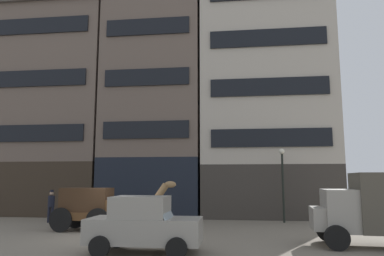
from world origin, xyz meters
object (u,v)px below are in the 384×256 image
object	(u,v)px
sedan_dark	(144,225)
draft_horse	(149,204)
delivery_truck_near	(380,206)
pedestrian_officer	(51,205)
cargo_wagon	(87,206)
streetlamp_curbside	(283,174)

from	to	relation	value
sedan_dark	draft_horse	bearing A→B (deg)	101.93
draft_horse	sedan_dark	bearing A→B (deg)	-78.07
delivery_truck_near	pedestrian_officer	xyz separation A→B (m)	(-15.40, 5.59, -0.44)
cargo_wagon	pedestrian_officer	xyz separation A→B (m)	(-3.31, 2.83, -0.17)
draft_horse	pedestrian_officer	xyz separation A→B (m)	(-6.26, 2.84, -0.29)
cargo_wagon	delivery_truck_near	distance (m)	12.40
pedestrian_officer	streetlamp_curbside	distance (m)	13.11
cargo_wagon	sedan_dark	distance (m)	6.19
delivery_truck_near	streetlamp_curbside	distance (m)	7.61
draft_horse	sedan_dark	xyz separation A→B (m)	(1.01, -4.76, -0.36)
cargo_wagon	sedan_dark	bearing A→B (deg)	-50.28
pedestrian_officer	sedan_dark	bearing A→B (deg)	-46.25
cargo_wagon	streetlamp_curbside	distance (m)	10.64
streetlamp_curbside	sedan_dark	bearing A→B (deg)	-121.87
delivery_truck_near	sedan_dark	distance (m)	8.38
streetlamp_curbside	draft_horse	bearing A→B (deg)	-146.98
cargo_wagon	draft_horse	distance (m)	2.95
cargo_wagon	streetlamp_curbside	size ratio (longest dim) A/B	0.72
draft_horse	pedestrian_officer	size ratio (longest dim) A/B	1.31
cargo_wagon	pedestrian_officer	size ratio (longest dim) A/B	1.66
delivery_truck_near	pedestrian_officer	world-z (taller)	delivery_truck_near
sedan_dark	pedestrian_officer	xyz separation A→B (m)	(-7.27, 7.59, 0.07)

